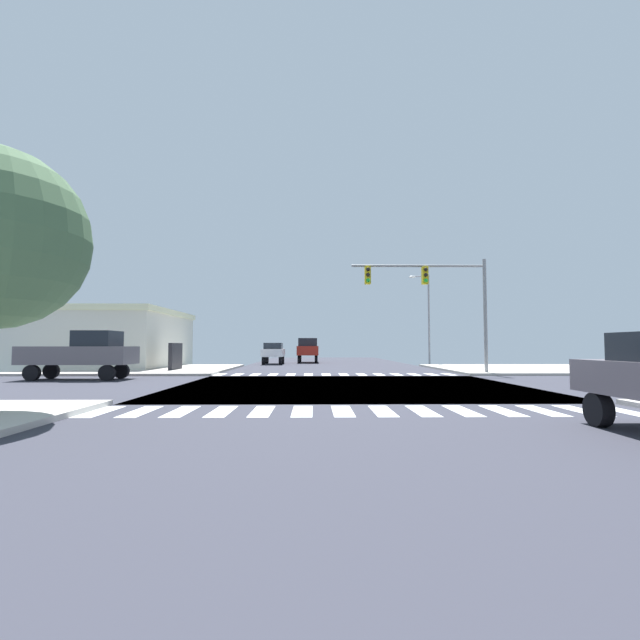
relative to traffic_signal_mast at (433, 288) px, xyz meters
name	(u,v)px	position (x,y,z in m)	size (l,w,h in m)	color
ground	(349,386)	(-5.31, -6.98, -4.92)	(90.00, 90.00, 0.05)	#2E2F39
sidewalk_corner_ne	(528,369)	(7.69, 5.02, -4.83)	(12.00, 12.00, 0.14)	#B2ADA3
sidewalk_corner_nw	(140,369)	(-18.31, 5.02, -4.83)	(12.00, 12.00, 0.14)	#B0A79D
crosswalk_near	(363,411)	(-5.56, -14.28, -4.89)	(13.50, 2.00, 0.01)	silver
crosswalk_far	(335,374)	(-5.56, 0.32, -4.89)	(13.50, 2.00, 0.01)	silver
traffic_signal_mast	(433,288)	(0.00, 0.00, 0.00)	(7.69, 0.55, 6.57)	gray
street_lamp	(426,311)	(2.83, 13.09, -0.28)	(1.78, 0.32, 7.67)	gray
bank_building	(86,339)	(-23.28, 7.77, -2.79)	(14.37, 11.14, 4.20)	beige
pickup_nearside_1	(83,353)	(-17.92, -3.48, -3.60)	(5.10, 2.00, 2.35)	black
sedan_farside_1	(273,352)	(-10.31, 14.95, -3.78)	(1.80, 4.30, 1.88)	black
pickup_outer_2	(308,349)	(-7.31, 18.56, -3.60)	(2.00, 5.10, 2.35)	black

